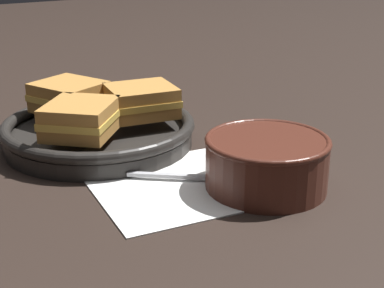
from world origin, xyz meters
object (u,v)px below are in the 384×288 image
object	(u,v)px
sandwich_near_right	(81,119)
sandwich_far_left	(141,101)
spoon	(210,178)
sandwich_near_left	(69,97)
skillet	(99,132)
soup_bowl	(267,160)

from	to	relation	value
sandwich_near_right	sandwich_far_left	xyz separation A→B (m)	(0.11, 0.04, 0.00)
spoon	sandwich_near_left	size ratio (longest dim) A/B	1.04
sandwich_near_left	sandwich_far_left	size ratio (longest dim) A/B	1.16
skillet	sandwich_near_right	distance (m)	0.08
soup_bowl	skillet	world-z (taller)	soup_bowl
sandwich_near_left	sandwich_near_right	world-z (taller)	same
sandwich_near_left	spoon	bearing A→B (deg)	-71.26
skillet	soup_bowl	bearing A→B (deg)	-64.23
soup_bowl	spoon	world-z (taller)	soup_bowl
sandwich_near_left	sandwich_near_right	xyz separation A→B (m)	(-0.02, -0.12, 0.00)
sandwich_near_left	sandwich_far_left	bearing A→B (deg)	-41.95
spoon	skillet	distance (m)	0.22
sandwich_near_right	sandwich_far_left	world-z (taller)	same
skillet	sandwich_far_left	xyz separation A→B (m)	(0.07, -0.02, 0.04)
spoon	skillet	xyz separation A→B (m)	(-0.07, 0.21, 0.01)
spoon	sandwich_far_left	bearing A→B (deg)	128.54
skillet	sandwich_near_left	bearing A→B (deg)	108.90
skillet	sandwich_near_right	size ratio (longest dim) A/B	3.04
spoon	soup_bowl	bearing A→B (deg)	-5.02
spoon	sandwich_near_right	bearing A→B (deg)	163.79
spoon	skillet	bearing A→B (deg)	145.84
spoon	sandwich_near_right	world-z (taller)	sandwich_near_right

